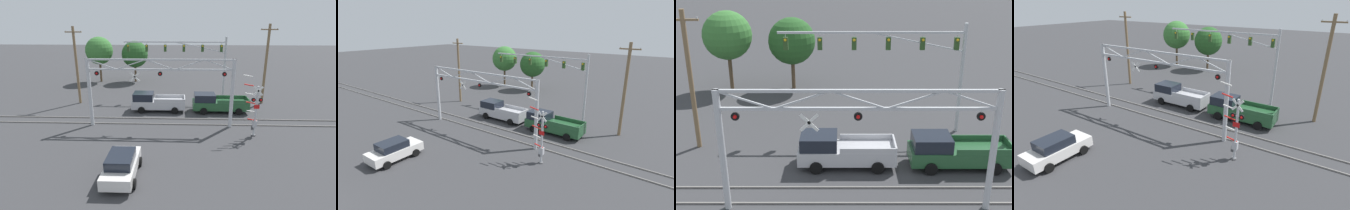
% 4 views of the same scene
% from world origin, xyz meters
% --- Properties ---
extents(rail_track_near, '(80.00, 0.08, 0.10)m').
position_xyz_m(rail_track_near, '(0.00, 16.26, 0.05)').
color(rail_track_near, gray).
rests_on(rail_track_near, ground_plane).
extents(rail_track_far, '(80.00, 0.08, 0.10)m').
position_xyz_m(rail_track_far, '(0.00, 17.70, 0.05)').
color(rail_track_far, gray).
rests_on(rail_track_far, ground_plane).
extents(crossing_gantry, '(12.70, 0.32, 6.01)m').
position_xyz_m(crossing_gantry, '(-0.01, 15.98, 3.86)').
color(crossing_gantry, '#B7BABF').
rests_on(crossing_gantry, ground_plane).
extents(crossing_signal_mast, '(1.68, 0.35, 5.10)m').
position_xyz_m(crossing_signal_mast, '(7.71, 14.11, 2.04)').
color(crossing_signal_mast, '#B7BABF').
rests_on(crossing_signal_mast, ground_plane).
extents(traffic_signal_span, '(11.92, 0.39, 7.31)m').
position_xyz_m(traffic_signal_span, '(3.46, 24.97, 5.27)').
color(traffic_signal_span, '#B7BABF').
rests_on(traffic_signal_span, ground_plane).
extents(pickup_truck_lead, '(5.49, 2.21, 1.93)m').
position_xyz_m(pickup_truck_lead, '(-0.79, 20.19, 0.94)').
color(pickup_truck_lead, '#B7B7BC').
rests_on(pickup_truck_lead, ground_plane).
extents(pickup_truck_following, '(5.67, 2.21, 1.93)m').
position_xyz_m(pickup_truck_following, '(5.57, 20.07, 0.94)').
color(pickup_truck_following, '#23512D').
rests_on(pickup_truck_following, ground_plane).
extents(sedan_waiting, '(2.03, 4.09, 1.55)m').
position_xyz_m(sedan_waiting, '(-1.81, 7.82, 0.79)').
color(sedan_waiting, silver).
rests_on(sedan_waiting, ground_plane).
extents(utility_pole_left, '(1.80, 0.28, 8.51)m').
position_xyz_m(utility_pole_left, '(-9.69, 22.55, 4.40)').
color(utility_pole_left, brown).
rests_on(utility_pole_left, ground_plane).
extents(utility_pole_right, '(1.80, 0.28, 8.76)m').
position_xyz_m(utility_pole_right, '(11.19, 23.31, 4.53)').
color(utility_pole_right, brown).
rests_on(utility_pole_right, ground_plane).
extents(background_tree_beyond_span, '(4.11, 4.11, 6.83)m').
position_xyz_m(background_tree_beyond_span, '(-10.41, 33.78, 4.75)').
color(background_tree_beyond_span, brown).
rests_on(background_tree_beyond_span, ground_plane).
extents(background_tree_far_left_verge, '(3.99, 3.99, 6.22)m').
position_xyz_m(background_tree_far_left_verge, '(-5.05, 34.04, 4.21)').
color(background_tree_far_left_verge, brown).
rests_on(background_tree_far_left_verge, ground_plane).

